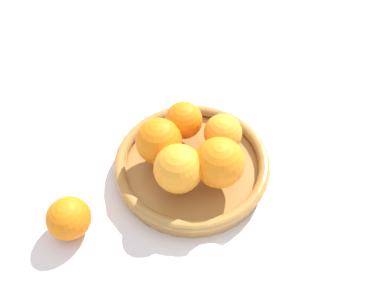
% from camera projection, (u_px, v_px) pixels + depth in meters
% --- Properties ---
extents(ground_plane, '(4.00, 4.00, 0.00)m').
position_uv_depth(ground_plane, '(192.00, 171.00, 0.69)').
color(ground_plane, silver).
extents(fruit_bowl, '(0.28, 0.28, 0.04)m').
position_uv_depth(fruit_bowl, '(192.00, 164.00, 0.67)').
color(fruit_bowl, '#A57238').
rests_on(fruit_bowl, ground_plane).
extents(orange_pile, '(0.19, 0.18, 0.08)m').
position_uv_depth(orange_pile, '(192.00, 148.00, 0.62)').
color(orange_pile, orange).
rests_on(orange_pile, fruit_bowl).
extents(stray_orange, '(0.07, 0.07, 0.07)m').
position_uv_depth(stray_orange, '(69.00, 218.00, 0.59)').
color(stray_orange, orange).
rests_on(stray_orange, ground_plane).
extents(drinking_glass, '(0.07, 0.07, 0.12)m').
position_uv_depth(drinking_glass, '(210.00, 288.00, 0.49)').
color(drinking_glass, silver).
rests_on(drinking_glass, ground_plane).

